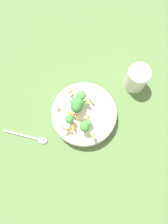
% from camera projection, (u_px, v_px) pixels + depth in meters
% --- Properties ---
extents(ground_plane, '(3.00, 3.00, 0.00)m').
position_uv_depth(ground_plane, '(84.00, 116.00, 0.86)').
color(ground_plane, '#4C6B38').
extents(bowl, '(0.24, 0.24, 0.05)m').
position_uv_depth(bowl, '(84.00, 114.00, 0.83)').
color(bowl, beige).
rests_on(bowl, ground_plane).
extents(pasta_salad, '(0.19, 0.15, 0.07)m').
position_uv_depth(pasta_salad, '(78.00, 109.00, 0.77)').
color(pasta_salad, '#8CB766').
rests_on(pasta_salad, bowl).
extents(cup, '(0.08, 0.08, 0.11)m').
position_uv_depth(cup, '(137.00, 78.00, 0.84)').
color(cup, silver).
rests_on(cup, ground_plane).
extents(spoon, '(0.06, 0.17, 0.01)m').
position_uv_depth(spoon, '(34.00, 138.00, 0.83)').
color(spoon, silver).
rests_on(spoon, ground_plane).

